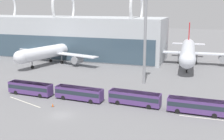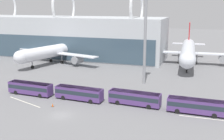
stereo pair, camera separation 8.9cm
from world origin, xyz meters
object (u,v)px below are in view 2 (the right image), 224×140
at_px(shuttle_bus_1, 79,93).
at_px(shuttle_bus_0, 30,88).
at_px(airliner_at_gate_near, 55,51).
at_px(airliner_at_gate_far, 188,51).
at_px(shuttle_bus_3, 196,105).
at_px(traffic_cone_0, 53,105).
at_px(floodlight_mast, 145,30).
at_px(shuttle_bus_2, 135,97).

bearing_deg(shuttle_bus_1, shuttle_bus_0, -176.12).
relative_size(airliner_at_gate_near, airliner_at_gate_far, 0.85).
distance_m(shuttle_bus_0, shuttle_bus_3, 38.70).
bearing_deg(traffic_cone_0, shuttle_bus_0, 149.03).
distance_m(shuttle_bus_3, floodlight_mast, 27.03).
bearing_deg(shuttle_bus_0, airliner_at_gate_far, 58.02).
xyz_separation_m(shuttle_bus_3, traffic_cone_0, (-29.41, -5.59, -1.42)).
relative_size(airliner_at_gate_far, shuttle_bus_1, 3.76).
xyz_separation_m(airliner_at_gate_far, shuttle_bus_2, (-7.90, -47.85, -3.25)).
bearing_deg(airliner_at_gate_near, airliner_at_gate_far, 119.91).
relative_size(shuttle_bus_1, floodlight_mast, 0.44).
xyz_separation_m(airliner_at_gate_near, shuttle_bus_1, (26.48, -35.44, -2.86)).
bearing_deg(shuttle_bus_2, traffic_cone_0, -154.78).
relative_size(airliner_at_gate_near, traffic_cone_0, 49.98).
bearing_deg(shuttle_bus_2, shuttle_bus_0, -174.21).
height_order(airliner_at_gate_far, shuttle_bus_0, airliner_at_gate_far).
bearing_deg(traffic_cone_0, airliner_at_gate_far, 65.81).
height_order(airliner_at_gate_near, shuttle_bus_1, airliner_at_gate_near).
bearing_deg(shuttle_bus_1, traffic_cone_0, -119.03).
relative_size(shuttle_bus_3, traffic_cone_0, 15.51).
bearing_deg(airliner_at_gate_near, shuttle_bus_1, 51.07).
height_order(shuttle_bus_3, traffic_cone_0, shuttle_bus_3).
distance_m(shuttle_bus_2, shuttle_bus_3, 12.93).
height_order(shuttle_bus_1, traffic_cone_0, shuttle_bus_1).
xyz_separation_m(airliner_at_gate_far, shuttle_bus_3, (5.00, -48.75, -3.25)).
bearing_deg(floodlight_mast, shuttle_bus_3, -51.68).
xyz_separation_m(airliner_at_gate_near, airliner_at_gate_far, (47.28, 13.20, 0.38)).
xyz_separation_m(shuttle_bus_3, floodlight_mast, (-14.64, 18.53, 13.15)).
xyz_separation_m(airliner_at_gate_near, shuttle_bus_3, (52.28, -35.54, -2.86)).
bearing_deg(floodlight_mast, shuttle_bus_2, -84.36).
distance_m(shuttle_bus_2, floodlight_mast, 22.07).
height_order(airliner_at_gate_near, airliner_at_gate_far, airliner_at_gate_near).
distance_m(shuttle_bus_0, shuttle_bus_2, 25.82).
height_order(airliner_at_gate_near, shuttle_bus_3, airliner_at_gate_near).
bearing_deg(shuttle_bus_0, airliner_at_gate_near, 113.57).
distance_m(shuttle_bus_1, traffic_cone_0, 6.88).
relative_size(shuttle_bus_2, shuttle_bus_3, 1.01).
height_order(airliner_at_gate_far, shuttle_bus_1, airliner_at_gate_far).
bearing_deg(shuttle_bus_2, airliner_at_gate_near, 142.44).
distance_m(airliner_at_gate_far, shuttle_bus_0, 59.36).
bearing_deg(shuttle_bus_1, floodlight_mast, 62.19).
bearing_deg(airliner_at_gate_far, shuttle_bus_2, -12.45).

